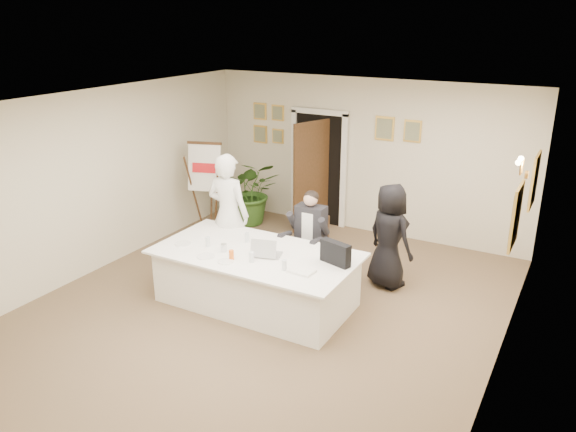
% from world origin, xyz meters
% --- Properties ---
extents(floor, '(7.00, 7.00, 0.00)m').
position_xyz_m(floor, '(0.00, 0.00, 0.00)').
color(floor, brown).
rests_on(floor, ground).
extents(ceiling, '(6.00, 7.00, 0.02)m').
position_xyz_m(ceiling, '(0.00, 0.00, 2.80)').
color(ceiling, white).
rests_on(ceiling, wall_back).
extents(wall_back, '(6.00, 0.10, 2.80)m').
position_xyz_m(wall_back, '(0.00, 3.50, 1.40)').
color(wall_back, beige).
rests_on(wall_back, floor).
extents(wall_front, '(6.00, 0.10, 2.80)m').
position_xyz_m(wall_front, '(0.00, -3.50, 1.40)').
color(wall_front, beige).
rests_on(wall_front, floor).
extents(wall_left, '(0.10, 7.00, 2.80)m').
position_xyz_m(wall_left, '(-3.00, 0.00, 1.40)').
color(wall_left, beige).
rests_on(wall_left, floor).
extents(wall_right, '(0.10, 7.00, 2.80)m').
position_xyz_m(wall_right, '(3.00, 0.00, 1.40)').
color(wall_right, beige).
rests_on(wall_right, floor).
extents(doorway, '(1.14, 0.86, 2.20)m').
position_xyz_m(doorway, '(-0.88, 3.32, 1.04)').
color(doorway, black).
rests_on(doorway, floor).
extents(pictures_back_wall, '(3.40, 0.06, 0.80)m').
position_xyz_m(pictures_back_wall, '(-0.80, 3.47, 1.85)').
color(pictures_back_wall, '#E8B84F').
rests_on(pictures_back_wall, wall_back).
extents(pictures_right_wall, '(0.06, 2.20, 0.80)m').
position_xyz_m(pictures_right_wall, '(2.97, 1.20, 1.75)').
color(pictures_right_wall, '#E8B84F').
rests_on(pictures_right_wall, wall_right).
extents(wall_sconce, '(0.20, 0.30, 0.24)m').
position_xyz_m(wall_sconce, '(2.90, 1.20, 2.10)').
color(wall_sconce, gold).
rests_on(wall_sconce, wall_right).
extents(conference_table, '(2.76, 1.47, 0.78)m').
position_xyz_m(conference_table, '(-0.19, 0.09, 0.39)').
color(conference_table, white).
rests_on(conference_table, floor).
extents(seated_man, '(0.67, 0.71, 1.41)m').
position_xyz_m(seated_man, '(0.09, 1.14, 0.71)').
color(seated_man, black).
rests_on(seated_man, floor).
extents(flip_chart, '(0.61, 0.46, 1.69)m').
position_xyz_m(flip_chart, '(-2.38, 1.92, 0.78)').
color(flip_chart, '#30220F').
rests_on(flip_chart, floor).
extents(standing_man, '(0.71, 0.48, 1.89)m').
position_xyz_m(standing_man, '(-1.13, 0.80, 0.94)').
color(standing_man, white).
rests_on(standing_man, floor).
extents(standing_woman, '(0.91, 0.78, 1.57)m').
position_xyz_m(standing_woman, '(1.21, 1.52, 0.79)').
color(standing_woman, black).
rests_on(standing_woman, floor).
extents(potted_palm, '(1.46, 1.39, 1.27)m').
position_xyz_m(potted_palm, '(-2.00, 2.79, 0.64)').
color(potted_palm, '#2F581D').
rests_on(potted_palm, floor).
extents(laptop, '(0.44, 0.45, 0.28)m').
position_xyz_m(laptop, '(0.01, 0.09, 0.91)').
color(laptop, '#B7BABC').
rests_on(laptop, conference_table).
extents(laptop_bag, '(0.45, 0.23, 0.30)m').
position_xyz_m(laptop_bag, '(0.91, 0.27, 0.93)').
color(laptop_bag, black).
rests_on(laptop_bag, conference_table).
extents(paper_stack, '(0.34, 0.25, 0.03)m').
position_xyz_m(paper_stack, '(0.65, -0.17, 0.79)').
color(paper_stack, white).
rests_on(paper_stack, conference_table).
extents(plate_left, '(0.23, 0.23, 0.01)m').
position_xyz_m(plate_left, '(-1.24, -0.17, 0.78)').
color(plate_left, white).
rests_on(plate_left, conference_table).
extents(plate_mid, '(0.29, 0.29, 0.01)m').
position_xyz_m(plate_mid, '(-0.69, -0.37, 0.78)').
color(plate_mid, white).
rests_on(plate_mid, conference_table).
extents(plate_near, '(0.24, 0.24, 0.01)m').
position_xyz_m(plate_near, '(-0.36, -0.38, 0.78)').
color(plate_near, white).
rests_on(plate_near, conference_table).
extents(glass_a, '(0.08, 0.08, 0.14)m').
position_xyz_m(glass_a, '(-0.88, -0.07, 0.84)').
color(glass_a, silver).
rests_on(glass_a, conference_table).
extents(glass_b, '(0.08, 0.08, 0.14)m').
position_xyz_m(glass_b, '(-0.06, -0.21, 0.84)').
color(glass_b, silver).
rests_on(glass_b, conference_table).
extents(glass_c, '(0.08, 0.08, 0.14)m').
position_xyz_m(glass_c, '(0.43, -0.22, 0.84)').
color(glass_c, silver).
rests_on(glass_c, conference_table).
extents(glass_d, '(0.07, 0.07, 0.14)m').
position_xyz_m(glass_d, '(-0.49, 0.33, 0.84)').
color(glass_d, silver).
rests_on(glass_d, conference_table).
extents(oj_glass, '(0.08, 0.08, 0.13)m').
position_xyz_m(oj_glass, '(-0.34, -0.27, 0.84)').
color(oj_glass, orange).
rests_on(oj_glass, conference_table).
extents(steel_jug, '(0.11, 0.11, 0.11)m').
position_xyz_m(steel_jug, '(-0.58, -0.10, 0.83)').
color(steel_jug, silver).
rests_on(steel_jug, conference_table).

